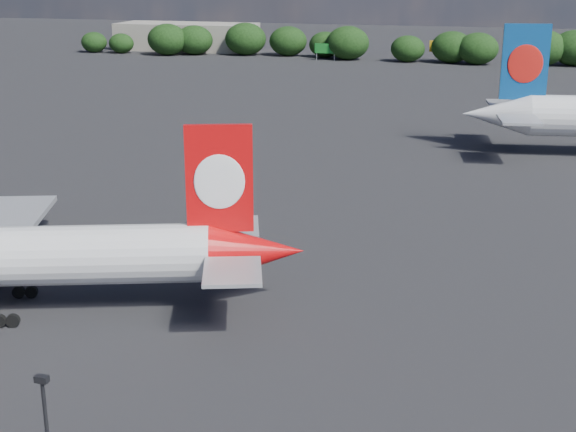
# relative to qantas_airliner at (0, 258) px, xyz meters

# --- Properties ---
(ground) EXTENTS (500.00, 500.00, 0.00)m
(ground) POSITION_rel_qantas_airliner_xyz_m (5.01, 52.68, -4.36)
(ground) COLOR black
(ground) RESTS_ON ground
(qantas_airliner) EXTENTS (42.84, 41.13, 14.31)m
(qantas_airliner) POSITION_rel_qantas_airliner_xyz_m (0.00, 0.00, 0.00)
(qantas_airliner) COLOR silver
(qantas_airliner) RESTS_ON ground
(terminal_building) EXTENTS (42.00, 16.00, 8.00)m
(terminal_building) POSITION_rel_qantas_airliner_xyz_m (-59.99, 184.68, -0.36)
(terminal_building) COLOR gray
(terminal_building) RESTS_ON ground
(highway_sign) EXTENTS (6.00, 0.30, 4.50)m
(highway_sign) POSITION_rel_qantas_airliner_xyz_m (-12.99, 168.68, -1.23)
(highway_sign) COLOR #14681F
(highway_sign) RESTS_ON ground
(billboard_yellow) EXTENTS (5.00, 0.30, 5.50)m
(billboard_yellow) POSITION_rel_qantas_airliner_xyz_m (17.01, 174.68, -0.49)
(billboard_yellow) COLOR gold
(billboard_yellow) RESTS_ON ground
(horizon_treeline) EXTENTS (204.04, 16.88, 9.22)m
(horizon_treeline) POSITION_rel_qantas_airliner_xyz_m (21.46, 172.61, -0.09)
(horizon_treeline) COLOR black
(horizon_treeline) RESTS_ON ground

